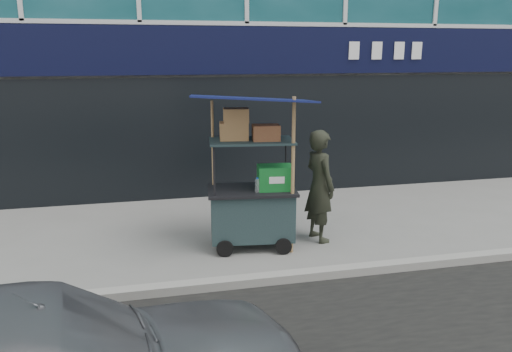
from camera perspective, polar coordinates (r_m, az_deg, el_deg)
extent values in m
plane|color=slate|center=(6.85, 5.87, -10.90)|extent=(80.00, 80.00, 0.00)
cube|color=gray|center=(6.65, 6.44, -11.13)|extent=(80.00, 0.18, 0.12)
cube|color=black|center=(9.94, -1.03, 14.15)|extent=(15.68, 0.06, 0.90)
cube|color=black|center=(10.12, -1.03, 4.48)|extent=(15.68, 0.04, 2.40)
cube|color=#182729|center=(7.51, -0.48, -4.39)|extent=(1.29, 0.85, 0.71)
cylinder|color=black|center=(7.26, -3.56, -8.31)|extent=(0.25, 0.08, 0.24)
cylinder|color=black|center=(7.34, 3.16, -8.05)|extent=(0.25, 0.08, 0.24)
cube|color=black|center=(7.40, -0.49, -1.63)|extent=(1.38, 0.94, 0.04)
cylinder|color=black|center=(6.98, -4.81, 0.42)|extent=(0.03, 0.03, 0.76)
cylinder|color=black|center=(7.09, 4.24, 0.65)|extent=(0.03, 0.03, 0.76)
cylinder|color=black|center=(7.57, -4.92, 1.50)|extent=(0.03, 0.03, 0.76)
cylinder|color=black|center=(7.67, 3.44, 1.69)|extent=(0.03, 0.03, 0.76)
cube|color=#182729|center=(7.23, -0.50, 4.03)|extent=(1.29, 0.85, 0.03)
cylinder|color=olive|center=(7.11, 4.22, -0.15)|extent=(0.06, 0.06, 2.28)
cylinder|color=olive|center=(7.61, -4.89, 0.38)|extent=(0.05, 0.05, 2.18)
cube|color=#0B0B40|center=(7.15, -0.51, 8.83)|extent=(1.85, 1.41, 0.20)
cube|color=#0F5F1C|center=(7.34, 2.20, -0.17)|extent=(0.55, 0.41, 0.35)
cylinder|color=silver|center=(7.18, 0.15, -1.11)|extent=(0.07, 0.07, 0.20)
cylinder|color=#184BB7|center=(7.15, 0.15, -0.25)|extent=(0.04, 0.04, 0.02)
cube|color=olive|center=(7.24, -2.54, 5.16)|extent=(0.44, 0.35, 0.25)
cube|color=olive|center=(7.18, 1.16, 4.98)|extent=(0.42, 0.33, 0.22)
cube|color=olive|center=(7.19, -2.31, 6.94)|extent=(0.38, 0.30, 0.20)
imported|color=#26291E|center=(7.74, 7.28, -1.12)|extent=(0.55, 0.71, 1.74)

